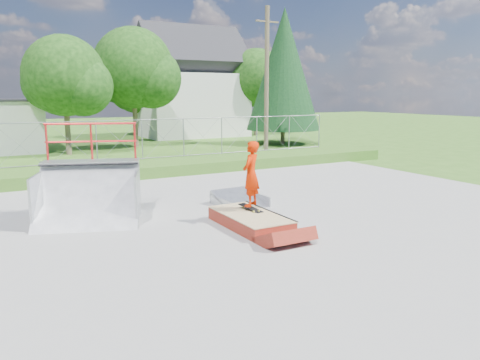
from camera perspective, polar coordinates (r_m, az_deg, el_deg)
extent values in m
plane|color=#35621C|center=(12.25, 3.15, -5.76)|extent=(120.00, 120.00, 0.00)
cube|color=gray|center=(12.25, 3.15, -5.67)|extent=(20.00, 16.00, 0.04)
cube|color=#35621C|center=(20.69, -10.91, 1.45)|extent=(24.00, 3.00, 0.50)
cube|color=maroon|center=(12.14, 1.22, -5.04)|extent=(1.20, 2.50, 0.35)
cube|color=tan|center=(12.09, 1.23, -4.18)|extent=(1.22, 2.52, 0.02)
cube|color=black|center=(12.46, 1.33, -3.48)|extent=(0.38, 0.82, 0.13)
imported|color=red|center=(12.28, 1.35, 0.42)|extent=(0.75, 0.71, 1.72)
cube|color=silver|center=(39.08, -5.95, 9.05)|extent=(8.00, 6.00, 5.00)
cube|color=#28282C|center=(39.15, -6.05, 14.03)|extent=(8.40, 6.08, 6.08)
cylinder|color=brown|center=(25.93, 3.26, 11.72)|extent=(0.24, 0.24, 8.00)
cylinder|color=brown|center=(28.37, -20.24, 5.38)|extent=(0.30, 0.30, 2.45)
sphere|color=black|center=(28.31, -20.65, 11.81)|extent=(4.48, 4.48, 4.48)
sphere|color=black|center=(27.88, -18.67, 10.80)|extent=(3.36, 3.36, 3.36)
cylinder|color=brown|center=(31.29, -12.63, 6.50)|extent=(0.30, 0.30, 2.80)
sphere|color=black|center=(31.26, -12.90, 13.17)|extent=(5.12, 5.12, 5.12)
sphere|color=black|center=(30.91, -10.77, 12.09)|extent=(3.84, 3.84, 3.84)
cylinder|color=brown|center=(39.61, 1.96, 7.40)|extent=(0.30, 0.30, 2.62)
sphere|color=black|center=(39.57, 1.99, 12.34)|extent=(4.80, 4.80, 4.80)
sphere|color=black|center=(39.52, 3.58, 11.46)|extent=(3.60, 3.60, 3.60)
cylinder|color=brown|center=(39.67, -12.42, 6.79)|extent=(0.30, 0.30, 2.10)
sphere|color=black|center=(39.60, -12.57, 10.73)|extent=(3.84, 3.84, 3.84)
sphere|color=black|center=(39.35, -11.32, 10.08)|extent=(2.88, 2.88, 2.88)
cylinder|color=brown|center=(32.69, 5.24, 5.46)|extent=(0.28, 0.28, 1.20)
cone|color=black|center=(32.61, 5.37, 13.28)|extent=(5.04, 5.04, 8.10)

